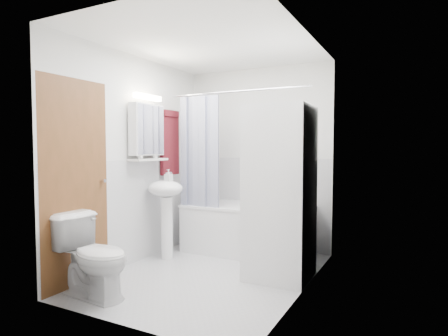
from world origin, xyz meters
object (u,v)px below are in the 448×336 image
at_px(bathtub, 248,227).
at_px(toilet, 94,257).
at_px(sink, 166,201).
at_px(washer_dryer, 280,192).

relative_size(bathtub, toilet, 2.15).
bearing_deg(sink, washer_dryer, 0.16).
height_order(bathtub, sink, sink).
xyz_separation_m(washer_dryer, toilet, (-1.31, -1.25, -0.52)).
relative_size(washer_dryer, toilet, 2.38).
bearing_deg(toilet, bathtub, -14.17).
distance_m(bathtub, toilet, 2.03).
bearing_deg(sink, bathtub, 40.65).
distance_m(sink, toilet, 1.30).
xyz_separation_m(bathtub, sink, (-0.78, -0.67, 0.37)).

